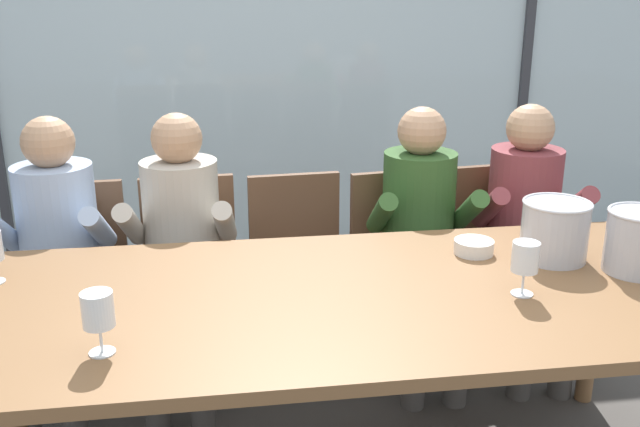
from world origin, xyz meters
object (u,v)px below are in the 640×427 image
(ice_bucket_primary, at_px, (555,230))
(wine_glass_near_bucket, at_px, (525,258))
(chair_right_of_center, at_px, (401,254))
(ice_bucket_secondary, at_px, (639,241))
(tasting_bowl, at_px, (474,247))
(wine_glass_by_left_taster, at_px, (98,313))
(chair_near_window_right, at_px, (502,245))
(dining_table, at_px, (336,312))
(chair_near_curtain, at_px, (77,270))
(chair_left_of_center, at_px, (191,262))
(person_pale_blue_shirt, at_px, (55,245))
(person_beige_jumper, at_px, (181,238))
(chair_center, at_px, (299,258))
(person_olive_shirt, at_px, (422,227))
(person_maroon_top, at_px, (528,221))

(ice_bucket_primary, bearing_deg, wine_glass_near_bucket, -130.32)
(chair_right_of_center, distance_m, ice_bucket_secondary, 1.13)
(tasting_bowl, relative_size, wine_glass_by_left_taster, 0.82)
(tasting_bowl, distance_m, wine_glass_near_bucket, 0.37)
(chair_near_window_right, relative_size, wine_glass_near_bucket, 5.05)
(dining_table, xyz_separation_m, wine_glass_by_left_taster, (-0.67, -0.28, 0.18))
(chair_near_curtain, distance_m, chair_left_of_center, 0.49)
(chair_right_of_center, relative_size, ice_bucket_primary, 3.69)
(person_pale_blue_shirt, bearing_deg, wine_glass_near_bucket, -26.27)
(dining_table, bearing_deg, tasting_bowl, 25.82)
(chair_near_curtain, bearing_deg, person_beige_jumper, -19.50)
(chair_center, relative_size, person_pale_blue_shirt, 0.73)
(chair_left_of_center, height_order, person_olive_shirt, person_olive_shirt)
(chair_left_of_center, xyz_separation_m, person_beige_jumper, (-0.03, -0.17, 0.17))
(wine_glass_by_left_taster, bearing_deg, person_beige_jumper, 82.06)
(dining_table, xyz_separation_m, chair_near_curtain, (-0.98, 0.94, -0.19))
(chair_left_of_center, distance_m, tasting_bowl, 1.29)
(chair_center, bearing_deg, wine_glass_near_bucket, -64.26)
(tasting_bowl, bearing_deg, chair_left_of_center, 146.03)
(dining_table, distance_m, chair_left_of_center, 1.10)
(wine_glass_near_bucket, bearing_deg, person_olive_shirt, 93.82)
(chair_center, bearing_deg, dining_table, -93.20)
(wine_glass_by_left_taster, bearing_deg, dining_table, 22.85)
(chair_right_of_center, bearing_deg, dining_table, -124.48)
(ice_bucket_secondary, xyz_separation_m, wine_glass_by_left_taster, (-1.70, -0.31, 0.01))
(chair_near_window_right, relative_size, ice_bucket_primary, 3.69)
(person_pale_blue_shirt, height_order, wine_glass_by_left_taster, person_pale_blue_shirt)
(chair_center, xyz_separation_m, wine_glass_by_left_taster, (-0.66, -1.22, 0.37))
(person_olive_shirt, height_order, wine_glass_near_bucket, person_olive_shirt)
(dining_table, bearing_deg, wine_glass_near_bucket, -9.27)
(person_pale_blue_shirt, height_order, ice_bucket_secondary, person_pale_blue_shirt)
(person_olive_shirt, bearing_deg, ice_bucket_secondary, -54.28)
(person_pale_blue_shirt, relative_size, person_olive_shirt, 1.00)
(chair_left_of_center, distance_m, person_maroon_top, 1.52)
(ice_bucket_primary, relative_size, ice_bucket_secondary, 1.08)
(chair_near_window_right, bearing_deg, ice_bucket_primary, -107.63)
(chair_left_of_center, height_order, person_beige_jumper, person_beige_jumper)
(chair_near_window_right, xyz_separation_m, person_olive_shirt, (-0.45, -0.17, 0.17))
(person_maroon_top, height_order, wine_glass_by_left_taster, person_maroon_top)
(tasting_bowl, xyz_separation_m, wine_glass_by_left_taster, (-1.22, -0.55, 0.09))
(person_olive_shirt, bearing_deg, ice_bucket_primary, -62.98)
(person_pale_blue_shirt, distance_m, ice_bucket_secondary, 2.20)
(person_maroon_top, distance_m, wine_glass_by_left_taster, 2.01)
(chair_center, height_order, person_pale_blue_shirt, person_pale_blue_shirt)
(person_pale_blue_shirt, distance_m, ice_bucket_primary, 1.94)
(person_pale_blue_shirt, bearing_deg, chair_center, 10.64)
(dining_table, distance_m, wine_glass_near_bucket, 0.61)
(chair_near_curtain, height_order, chair_right_of_center, same)
(person_olive_shirt, relative_size, person_maroon_top, 1.00)
(chair_left_of_center, distance_m, wine_glass_near_bucket, 1.55)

